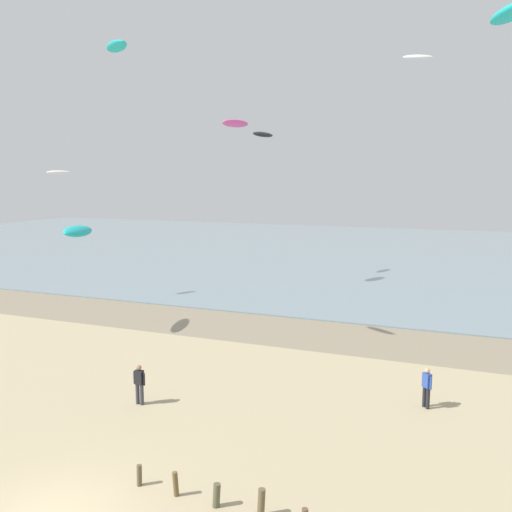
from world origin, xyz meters
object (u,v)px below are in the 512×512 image
Objects in this scene: kite_aloft_1 at (235,123)px; kite_aloft_4 at (263,134)px; kite_aloft_3 at (59,172)px; kite_aloft_7 at (418,57)px; kite_aloft_6 at (78,231)px; person_by_waterline at (427,386)px; person_nearest_camera at (139,383)px; kite_aloft_0 at (116,46)px.

kite_aloft_4 is (0.45, 5.25, -0.52)m from kite_aloft_1.
kite_aloft_7 reaches higher than kite_aloft_3.
kite_aloft_3 reaches higher than kite_aloft_6.
kite_aloft_4 is at bearing 123.77° from person_by_waterline.
kite_aloft_1 is (-6.07, 23.96, 13.02)m from person_nearest_camera.
kite_aloft_3 is at bearing -26.59° from kite_aloft_1.
person_nearest_camera is at bearing -160.10° from person_by_waterline.
kite_aloft_3 is at bearing 176.31° from kite_aloft_0.
person_nearest_camera is 0.60× the size of kite_aloft_7.
kite_aloft_0 is at bearing 173.87° from person_by_waterline.
person_nearest_camera is 32.27m from kite_aloft_4.
kite_aloft_1 is at bearing 130.95° from person_by_waterline.
kite_aloft_3 is (-16.43, 14.49, 8.94)m from person_nearest_camera.
kite_aloft_4 is 0.96× the size of kite_aloft_7.
person_by_waterline is 29.40m from kite_aloft_1.
person_nearest_camera is 27.94m from kite_aloft_1.
kite_aloft_6 is at bearing -140.35° from kite_aloft_7.
person_by_waterline is 21.98m from kite_aloft_0.
kite_aloft_4 is at bearing -163.97° from kite_aloft_1.
kite_aloft_7 is (7.18, 36.54, 19.78)m from person_nearest_camera.
person_nearest_camera is at bearing 79.68° from kite_aloft_3.
person_by_waterline is at bearing -103.35° from kite_aloft_7.
kite_aloft_4 reaches higher than person_nearest_camera.
kite_aloft_7 reaches higher than kite_aloft_4.
kite_aloft_4 is (10.81, 14.72, 3.55)m from kite_aloft_3.
kite_aloft_0 is at bearing -129.94° from kite_aloft_6.
kite_aloft_4 is (-5.62, 29.21, 12.50)m from person_nearest_camera.
kite_aloft_1 is at bearing 104.22° from person_nearest_camera.
person_nearest_camera and person_by_waterline have the same top height.
person_nearest_camera is 0.50× the size of kite_aloft_6.
kite_aloft_1 reaches higher than kite_aloft_3.
kite_aloft_1 reaches higher than kite_aloft_4.
kite_aloft_1 is 19.48m from kite_aloft_7.
person_nearest_camera is 11.91m from person_by_waterline.
kite_aloft_3 is (-10.35, -9.47, -4.08)m from kite_aloft_1.
person_nearest_camera is at bearing -146.02° from kite_aloft_6.
kite_aloft_0 is (-15.86, 1.70, 15.13)m from person_by_waterline.
kite_aloft_7 is (11.84, 30.78, 4.66)m from kite_aloft_0.
kite_aloft_0 reaches higher than person_nearest_camera.
kite_aloft_4 is 22.85m from kite_aloft_6.
kite_aloft_1 reaches higher than person_nearest_camera.
person_by_waterline is 0.94× the size of kite_aloft_3.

